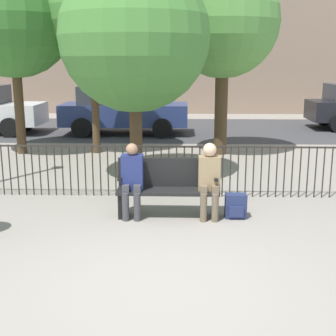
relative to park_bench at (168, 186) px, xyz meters
name	(u,v)px	position (x,y,z in m)	size (l,w,h in m)	color
ground_plane	(161,284)	(0.00, -2.42, -0.49)	(80.00, 80.00, 0.00)	gray
park_bench	(168,186)	(0.00, 0.00, 0.00)	(1.62, 0.45, 0.92)	black
seated_person_0	(132,177)	(-0.56, -0.13, 0.17)	(0.34, 0.39, 1.19)	#3D3D42
seated_person_1	(209,177)	(0.65, -0.13, 0.19)	(0.34, 0.39, 1.21)	brown
backpack	(236,206)	(1.08, -0.10, -0.30)	(0.34, 0.25, 0.39)	navy
fence_railing	(169,167)	(-0.02, 1.07, 0.07)	(9.01, 0.03, 0.95)	#2D2823
tree_0	(13,17)	(-4.09, 5.01, 3.03)	(3.09, 3.09, 5.08)	#4C3823
tree_1	(223,22)	(1.23, 5.10, 2.90)	(2.86, 2.86, 4.84)	#4C3823
tree_2	(134,37)	(-0.74, 2.36, 2.42)	(3.02, 3.02, 4.43)	#4C3823
tree_3	(92,9)	(-2.10, 5.16, 3.23)	(2.71, 2.71, 5.09)	#4C3823
street_surface	(176,129)	(0.00, 9.58, -0.49)	(24.00, 6.00, 0.01)	#3D3D3F
parked_car_0	(122,109)	(-1.81, 8.45, 0.35)	(4.20, 1.94, 1.62)	navy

